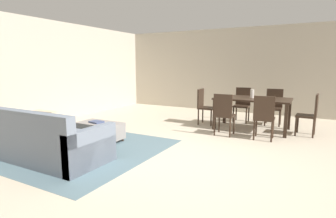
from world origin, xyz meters
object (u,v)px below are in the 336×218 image
(dining_chair_near_right, at_px, (264,115))
(vase_centerpiece, at_px, (252,94))
(dining_chair_head_west, at_px, (204,104))
(dining_chair_far_right, at_px, (274,105))
(dining_table, at_px, (252,102))
(dining_chair_near_left, at_px, (224,112))
(book_on_ottoman, at_px, (96,122))
(dining_chair_head_east, at_px, (311,112))
(ottoman_table, at_px, (100,130))
(dining_chair_far_left, at_px, (242,103))
(couch, at_px, (43,141))

(dining_chair_near_right, distance_m, vase_centerpiece, 1.01)
(dining_chair_head_west, bearing_deg, dining_chair_far_right, 26.74)
(dining_table, height_order, dining_chair_far_right, dining_chair_far_right)
(dining_chair_near_left, distance_m, dining_chair_head_west, 1.19)
(dining_chair_far_right, distance_m, vase_centerpiece, 0.96)
(dining_chair_near_right, height_order, book_on_ottoman, dining_chair_near_right)
(dining_chair_near_right, relative_size, book_on_ottoman, 3.54)
(dining_chair_head_east, xyz_separation_m, dining_chair_head_west, (-2.45, 0.00, 0.00))
(ottoman_table, bearing_deg, dining_chair_near_left, 37.80)
(dining_chair_near_left, xyz_separation_m, dining_chair_near_right, (0.83, 0.04, 0.00))
(dining_chair_far_left, bearing_deg, dining_chair_far_right, -0.81)
(dining_chair_head_east, bearing_deg, dining_table, -179.29)
(dining_chair_near_right, bearing_deg, ottoman_table, -150.34)
(dining_chair_head_west, bearing_deg, couch, -110.19)
(dining_chair_far_left, xyz_separation_m, vase_centerpiece, (0.41, -0.81, 0.34))
(dining_chair_head_west, xyz_separation_m, book_on_ottoman, (-1.32, -2.54, -0.12))
(ottoman_table, bearing_deg, vase_centerpiece, 45.35)
(ottoman_table, height_order, vase_centerpiece, vase_centerpiece)
(couch, distance_m, dining_chair_near_right, 4.16)
(ottoman_table, relative_size, dining_chair_near_left, 0.99)
(ottoman_table, relative_size, dining_table, 0.54)
(dining_chair_far_right, bearing_deg, ottoman_table, -131.03)
(dining_chair_head_east, height_order, book_on_ottoman, dining_chair_head_east)
(dining_chair_head_west, bearing_deg, vase_centerpiece, 0.31)
(ottoman_table, height_order, dining_chair_far_right, dining_chair_far_right)
(dining_chair_far_left, distance_m, dining_chair_head_east, 1.85)
(couch, bearing_deg, ottoman_table, 85.31)
(dining_chair_near_left, height_order, dining_chair_far_right, same)
(dining_chair_near_left, height_order, vase_centerpiece, vase_centerpiece)
(dining_chair_far_right, height_order, dining_chair_head_west, same)
(dining_chair_head_east, bearing_deg, dining_chair_far_left, 153.66)
(dining_table, relative_size, dining_chair_head_west, 1.83)
(dining_chair_far_left, relative_size, book_on_ottoman, 3.54)
(ottoman_table, relative_size, dining_chair_far_left, 0.99)
(ottoman_table, relative_size, dining_chair_far_right, 0.99)
(dining_table, bearing_deg, dining_chair_far_left, 117.07)
(vase_centerpiece, bearing_deg, dining_chair_near_left, -114.16)
(dining_chair_far_left, xyz_separation_m, dining_chair_head_west, (-0.79, -0.82, 0.00))
(dining_chair_near_right, relative_size, dining_chair_head_west, 1.00)
(dining_chair_far_left, distance_m, dining_chair_far_right, 0.81)
(ottoman_table, bearing_deg, book_on_ottoman, -139.22)
(dining_chair_near_right, height_order, vase_centerpiece, vase_centerpiece)
(dining_chair_head_east, bearing_deg, vase_centerpiece, 179.51)
(dining_chair_near_left, xyz_separation_m, dining_chair_far_left, (-0.01, 1.71, 0.00))
(dining_chair_near_left, distance_m, dining_chair_head_east, 1.88)
(ottoman_table, relative_size, book_on_ottoman, 3.50)
(dining_table, bearing_deg, dining_chair_far_right, 65.26)
(dining_chair_far_left, bearing_deg, book_on_ottoman, -122.20)
(dining_chair_near_left, height_order, dining_chair_near_right, same)
(couch, relative_size, dining_table, 1.29)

